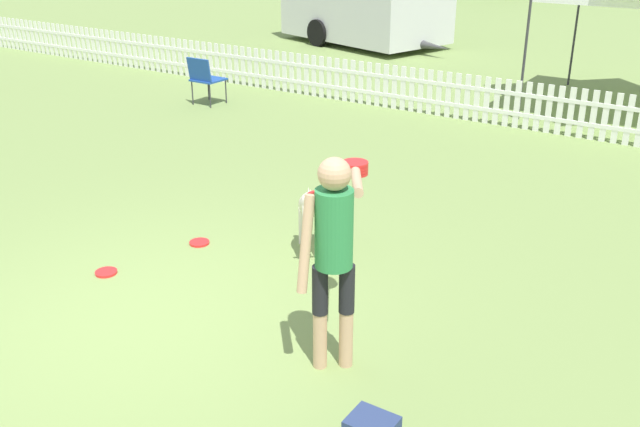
{
  "coord_description": "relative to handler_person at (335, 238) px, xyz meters",
  "views": [
    {
      "loc": [
        4.23,
        -3.62,
        3.26
      ],
      "look_at": [
        1.1,
        1.2,
        0.81
      ],
      "focal_mm": 40.0,
      "sensor_mm": 36.0,
      "label": 1
    }
  ],
  "objects": [
    {
      "name": "ground_plane",
      "position": [
        -1.76,
        -0.37,
        -1.07
      ],
      "size": [
        240.0,
        240.0,
        0.0
      ],
      "primitive_type": "plane",
      "color": "olive"
    },
    {
      "name": "handler_person",
      "position": [
        0.0,
        0.0,
        0.0
      ],
      "size": [
        0.55,
        1.1,
        1.7
      ],
      "rotation": [
        0.0,
        0.0,
        0.67
      ],
      "color": "tan",
      "rests_on": "ground_plane"
    },
    {
      "name": "leaping_dog",
      "position": [
        -1.18,
        1.47,
        -0.52
      ],
      "size": [
        0.75,
        0.9,
        0.88
      ],
      "rotation": [
        0.0,
        0.0,
        -2.47
      ],
      "color": "beige",
      "rests_on": "ground_plane"
    },
    {
      "name": "frisbee_near_handler",
      "position": [
        -2.64,
        0.04,
        -1.06
      ],
      "size": [
        0.21,
        0.21,
        0.02
      ],
      "color": "red",
      "rests_on": "ground_plane"
    },
    {
      "name": "frisbee_near_dog",
      "position": [
        -2.34,
        1.04,
        -1.06
      ],
      "size": [
        0.21,
        0.21,
        0.02
      ],
      "color": "red",
      "rests_on": "ground_plane"
    },
    {
      "name": "picket_fence",
      "position": [
        -1.76,
        7.14,
        -0.68
      ],
      "size": [
        27.63,
        0.04,
        0.77
      ],
      "color": "white",
      "rests_on": "ground_plane"
    },
    {
      "name": "folding_chair_center",
      "position": [
        -6.2,
        5.53,
        -0.55
      ],
      "size": [
        0.51,
        0.53,
        0.87
      ],
      "rotation": [
        0.0,
        0.0,
        3.13
      ],
      "color": "#333338",
      "rests_on": "ground_plane"
    }
  ]
}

